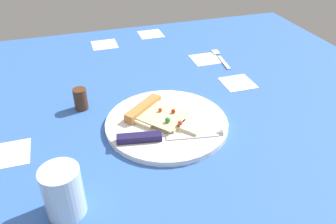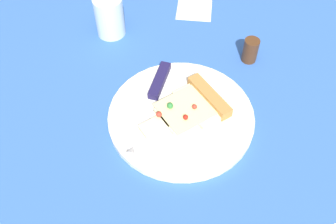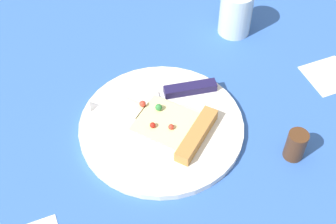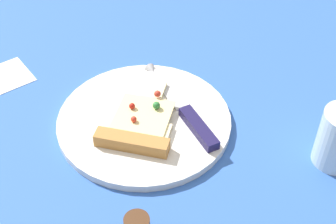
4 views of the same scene
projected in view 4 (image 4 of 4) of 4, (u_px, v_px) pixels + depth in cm
name	position (u px, v px, depth cm)	size (l,w,h in cm)	color
ground_plane	(108.00, 117.00, 86.34)	(133.20, 133.20, 3.00)	#3360B7
plate	(144.00, 121.00, 82.52)	(29.63, 29.63, 1.36)	white
pizza_slice	(140.00, 125.00, 79.69)	(17.10, 18.38, 2.58)	beige
knife	(185.00, 112.00, 82.26)	(24.01, 6.15, 2.45)	silver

